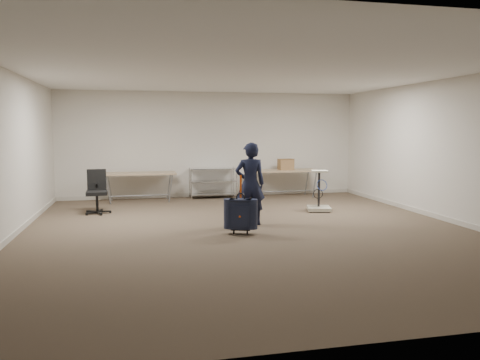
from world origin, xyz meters
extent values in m
plane|color=#49392C|center=(0.00, 0.00, 0.00)|extent=(9.00, 9.00, 0.00)
plane|color=beige|center=(0.00, 4.50, 1.40)|extent=(8.00, 0.00, 8.00)
plane|color=beige|center=(0.00, -4.50, 1.40)|extent=(8.00, 0.00, 8.00)
plane|color=beige|center=(-4.00, 0.00, 1.40)|extent=(0.00, 9.00, 9.00)
plane|color=beige|center=(4.00, 0.00, 1.40)|extent=(0.00, 9.00, 9.00)
plane|color=white|center=(0.00, 0.00, 2.80)|extent=(8.00, 8.00, 0.00)
cube|color=beige|center=(0.00, 4.49, 0.05)|extent=(8.00, 0.02, 0.10)
cube|color=beige|center=(-3.99, 0.00, 0.05)|extent=(0.02, 9.00, 0.10)
cube|color=beige|center=(3.99, 0.00, 0.05)|extent=(0.02, 9.00, 0.10)
cube|color=#957A5B|center=(-1.90, 3.95, 0.71)|extent=(1.80, 0.75, 0.03)
cylinder|color=gray|center=(-1.90, 3.95, 0.15)|extent=(1.50, 0.02, 0.02)
cylinder|color=gray|center=(-2.65, 3.65, 0.35)|extent=(0.13, 0.04, 0.69)
cylinder|color=gray|center=(-1.15, 3.65, 0.35)|extent=(0.13, 0.04, 0.69)
cylinder|color=gray|center=(-2.65, 4.25, 0.35)|extent=(0.13, 0.04, 0.69)
cylinder|color=gray|center=(-1.15, 4.25, 0.35)|extent=(0.13, 0.04, 0.69)
cube|color=#957A5B|center=(1.90, 3.95, 0.71)|extent=(1.80, 0.75, 0.03)
cylinder|color=gray|center=(1.90, 3.95, 0.15)|extent=(1.50, 0.02, 0.02)
cylinder|color=gray|center=(1.15, 3.65, 0.35)|extent=(0.13, 0.04, 0.69)
cylinder|color=gray|center=(2.65, 3.65, 0.35)|extent=(0.13, 0.04, 0.69)
cylinder|color=gray|center=(1.15, 4.25, 0.35)|extent=(0.13, 0.04, 0.69)
cylinder|color=gray|center=(2.65, 4.25, 0.35)|extent=(0.13, 0.04, 0.69)
cylinder|color=silver|center=(-0.60, 3.98, 0.40)|extent=(0.02, 0.02, 0.80)
cylinder|color=silver|center=(0.60, 3.98, 0.40)|extent=(0.02, 0.02, 0.80)
cylinder|color=silver|center=(-0.60, 4.42, 0.40)|extent=(0.02, 0.02, 0.80)
cylinder|color=silver|center=(0.60, 4.42, 0.40)|extent=(0.02, 0.02, 0.80)
cube|color=silver|center=(0.00, 4.20, 0.10)|extent=(1.20, 0.45, 0.02)
cube|color=silver|center=(0.00, 4.20, 0.45)|extent=(1.20, 0.45, 0.02)
cube|color=silver|center=(0.00, 4.20, 0.78)|extent=(1.20, 0.45, 0.01)
imported|color=black|center=(0.14, 0.57, 0.78)|extent=(0.59, 0.40, 1.57)
cube|color=black|center=(-0.21, -0.18, 0.36)|extent=(0.43, 0.33, 0.51)
cube|color=black|center=(-0.21, -0.16, 0.08)|extent=(0.37, 0.25, 0.03)
cylinder|color=black|center=(-0.32, -0.14, 0.03)|extent=(0.05, 0.07, 0.07)
cylinder|color=black|center=(-0.10, -0.22, 0.03)|extent=(0.05, 0.07, 0.07)
torus|color=black|center=(-0.21, -0.18, 0.64)|extent=(0.16, 0.07, 0.16)
cube|color=#E2500B|center=(-0.21, -0.16, 0.83)|extent=(0.03, 0.02, 0.40)
cylinder|color=black|center=(-2.81, 2.40, 0.04)|extent=(0.57, 0.57, 0.09)
cylinder|color=black|center=(-2.81, 2.40, 0.24)|extent=(0.06, 0.06, 0.38)
cube|color=black|center=(-2.81, 2.40, 0.45)|extent=(0.46, 0.46, 0.08)
cube|color=black|center=(-2.82, 2.61, 0.72)|extent=(0.40, 0.08, 0.46)
cube|color=beige|center=(1.98, 1.68, 0.06)|extent=(0.61, 0.61, 0.08)
cylinder|color=black|center=(1.78, 1.48, 0.02)|extent=(0.06, 0.06, 0.04)
cylinder|color=black|center=(1.98, 1.73, 0.49)|extent=(0.05, 0.05, 0.79)
cube|color=beige|center=(1.98, 1.68, 0.89)|extent=(0.41, 0.38, 0.04)
torus|color=#2448B4|center=(2.03, 1.60, 0.59)|extent=(0.27, 0.16, 0.24)
cube|color=#946945|center=(1.96, 4.02, 0.87)|extent=(0.40, 0.30, 0.29)
camera|label=1|loc=(-1.93, -7.97, 1.81)|focal=35.00mm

